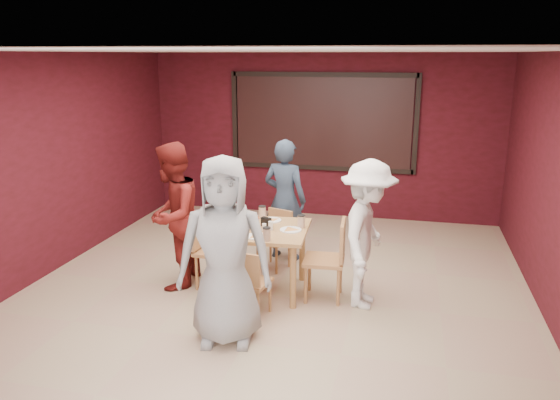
% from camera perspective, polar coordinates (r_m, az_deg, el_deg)
% --- Properties ---
extents(floor, '(7.00, 7.00, 0.00)m').
position_cam_1_polar(floor, '(6.56, -0.79, -9.98)').
color(floor, tan).
rests_on(floor, ground).
extents(window_blinds, '(3.00, 0.02, 1.50)m').
position_cam_1_polar(window_blinds, '(9.39, 4.42, 8.11)').
color(window_blinds, black).
extents(dining_table, '(1.07, 1.07, 0.94)m').
position_cam_1_polar(dining_table, '(6.44, -1.64, -3.82)').
color(dining_table, '#B48C49').
rests_on(dining_table, floor).
extents(chair_front, '(0.44, 0.44, 0.78)m').
position_cam_1_polar(chair_front, '(5.89, -3.33, -8.32)').
color(chair_front, '#A27C3F').
rests_on(chair_front, floor).
extents(chair_back, '(0.48, 0.48, 0.77)m').
position_cam_1_polar(chair_back, '(7.26, -0.40, -3.72)').
color(chair_back, '#A27C3F').
rests_on(chair_back, floor).
extents(chair_left, '(0.48, 0.48, 0.92)m').
position_cam_1_polar(chair_left, '(6.70, -7.33, -4.75)').
color(chair_left, '#A27C3F').
rests_on(chair_left, floor).
extents(chair_right, '(0.49, 0.49, 0.95)m').
position_cam_1_polar(chair_right, '(6.31, 5.35, -5.77)').
color(chair_right, '#A27C3F').
rests_on(chair_right, floor).
extents(diner_front, '(1.02, 0.77, 1.87)m').
position_cam_1_polar(diner_front, '(5.28, -5.81, -5.36)').
color(diner_front, gray).
rests_on(diner_front, floor).
extents(diner_back, '(0.68, 0.52, 1.68)m').
position_cam_1_polar(diner_back, '(7.47, 0.52, 0.03)').
color(diner_back, '#2C3B4E').
rests_on(diner_back, floor).
extents(diner_left, '(0.72, 0.90, 1.77)m').
position_cam_1_polar(diner_left, '(6.68, -11.15, -1.64)').
color(diner_left, maroon).
rests_on(diner_left, floor).
extents(diner_right, '(0.72, 1.14, 1.68)m').
position_cam_1_polar(diner_right, '(6.12, 9.10, -3.58)').
color(diner_right, white).
rests_on(diner_right, floor).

